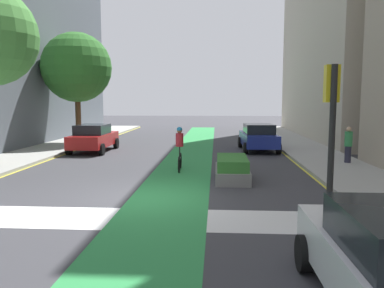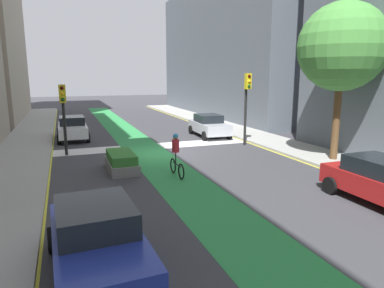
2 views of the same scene
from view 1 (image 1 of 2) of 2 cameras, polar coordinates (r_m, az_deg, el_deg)
ground_plane at (r=11.87m, az=-7.53°, el=-7.96°), size 120.00×120.00×0.00m
bike_lane_paint at (r=11.74m, az=-3.41°, el=-8.06°), size 2.40×60.00×0.01m
crosswalk_band at (r=9.99m, az=-9.78°, el=-10.78°), size 12.00×1.80×0.01m
curb_stripe_right at (r=12.24m, az=21.52°, el=-7.90°), size 0.16×60.00×0.01m
traffic_signal_near_right at (r=10.50m, az=19.92°, el=4.78°), size 0.35×0.52×3.85m
car_red_left_far at (r=22.77m, az=-14.35°, el=0.91°), size 2.03×4.21×1.57m
car_blue_right_far at (r=22.79m, az=9.78°, el=1.02°), size 2.18×4.28×1.57m
cyclist_in_lane at (r=16.05m, az=-1.83°, el=-0.58°), size 0.32×1.73×1.86m
pedestrian_sidewalk_right_a at (r=18.64m, az=22.09°, el=-0.07°), size 0.34×0.34×1.61m
street_tree_far at (r=26.56m, az=-16.68°, el=10.76°), size 4.49×4.49×7.14m
median_planter at (r=14.42m, az=5.94°, el=-3.71°), size 1.23×2.62×0.85m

